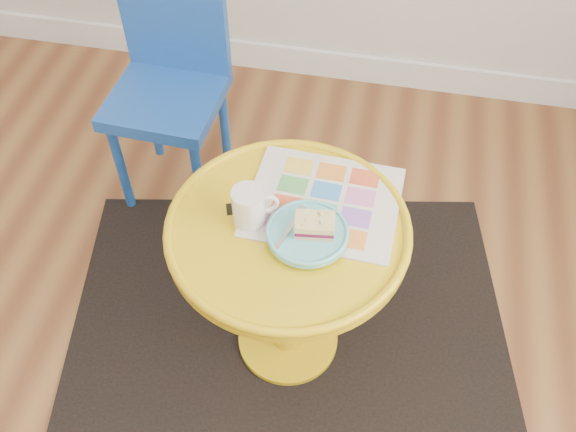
% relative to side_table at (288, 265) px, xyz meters
% --- Properties ---
extents(rug, '(1.48, 1.33, 0.01)m').
position_rel_side_table_xyz_m(rug, '(0.00, 0.00, -0.39)').
color(rug, black).
rests_on(rug, ground).
extents(side_table, '(0.58, 0.58, 0.55)m').
position_rel_side_table_xyz_m(side_table, '(0.00, 0.00, 0.00)').
color(side_table, gold).
rests_on(side_table, ground).
extents(chair, '(0.35, 0.35, 0.77)m').
position_rel_side_table_xyz_m(chair, '(-0.50, 0.60, 0.05)').
color(chair, '#194BA8').
rests_on(chair, ground).
extents(newspaper, '(0.37, 0.32, 0.01)m').
position_rel_side_table_xyz_m(newspaper, '(0.07, 0.09, 0.16)').
color(newspaper, silver).
rests_on(newspaper, side_table).
extents(mug, '(0.11, 0.08, 0.10)m').
position_rel_side_table_xyz_m(mug, '(-0.09, 0.00, 0.21)').
color(mug, white).
rests_on(mug, side_table).
extents(plate, '(0.19, 0.19, 0.02)m').
position_rel_side_table_xyz_m(plate, '(0.05, -0.03, 0.17)').
color(plate, '#62C5CF').
rests_on(plate, newspaper).
extents(cake_slice, '(0.10, 0.07, 0.04)m').
position_rel_side_table_xyz_m(cake_slice, '(0.07, -0.02, 0.20)').
color(cake_slice, '#D3BC8C').
rests_on(cake_slice, plate).
extents(fork, '(0.05, 0.14, 0.00)m').
position_rel_side_table_xyz_m(fork, '(0.01, -0.02, 0.18)').
color(fork, silver).
rests_on(fork, plate).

